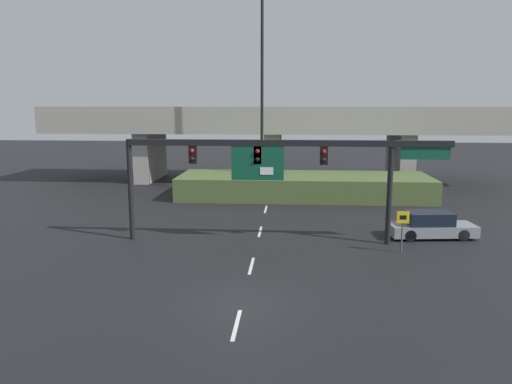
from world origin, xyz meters
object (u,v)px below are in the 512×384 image
Objects in this scene: signal_gantry at (278,159)px; speed_limit_sign at (403,225)px; parked_sedan_near_right at (431,226)px; highway_light_pole_near at (262,86)px.

signal_gantry is 7.82× the size of speed_limit_sign.
highway_light_pole_near is at bearing 121.68° from parked_sedan_near_right.
parked_sedan_near_right is at bearing 9.89° from signal_gantry.
highway_light_pole_near is (-1.70, 14.56, 4.24)m from signal_gantry.
signal_gantry is 3.51× the size of parked_sedan_near_right.
signal_gantry is 1.02× the size of highway_light_pole_near.
signal_gantry reaches higher than parked_sedan_near_right.
speed_limit_sign is at bearing -14.59° from signal_gantry.
highway_light_pole_near is at bearing 116.11° from speed_limit_sign.
speed_limit_sign reaches higher than parked_sedan_near_right.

